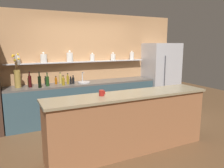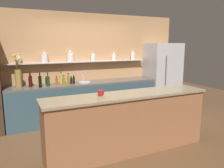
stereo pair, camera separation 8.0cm
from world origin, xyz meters
name	(u,v)px [view 1 (the left image)]	position (x,y,z in m)	size (l,w,h in m)	color
ground_plane	(112,136)	(0.00, 0.00, 0.00)	(12.00, 12.00, 0.00)	brown
back_wall_unit	(85,65)	(0.00, 1.60, 1.30)	(5.20, 0.28, 2.60)	tan
back_counter_unit	(85,101)	(-0.14, 1.24, 0.46)	(3.61, 0.62, 0.92)	#334C56
island_counter	(129,122)	(0.00, -0.66, 0.51)	(2.89, 0.61, 1.02)	#99603D
refrigerator	(161,76)	(2.14, 1.20, 0.93)	(0.91, 0.73, 1.87)	#B7B7BC
flower_vase	(17,77)	(-1.63, 1.28, 1.15)	(0.16, 0.14, 0.73)	olive
sink_fixture	(84,82)	(-0.16, 1.25, 0.94)	(0.29, 0.29, 0.25)	#B7B7BC
bottle_sauce_0	(30,82)	(-1.37, 1.41, 0.99)	(0.06, 0.06, 0.18)	maroon
bottle_sauce_1	(56,81)	(-0.81, 1.31, 1.00)	(0.05, 0.05, 0.19)	#9E4C0A
bottle_wine_2	(30,81)	(-1.39, 1.19, 1.05)	(0.07, 0.07, 0.34)	#380C0C
bottle_wine_3	(47,81)	(-1.03, 1.17, 1.03)	(0.08, 0.08, 0.30)	#193814
bottle_sauce_4	(71,81)	(-0.50, 1.18, 0.99)	(0.05, 0.05, 0.18)	black
bottle_spirit_5	(60,79)	(-0.69, 1.39, 1.03)	(0.07, 0.07, 0.26)	tan
bottle_wine_6	(40,82)	(-1.21, 1.06, 1.05)	(0.07, 0.07, 0.34)	black
bottle_sauce_7	(46,81)	(-1.03, 1.38, 1.00)	(0.05, 0.05, 0.20)	black
bottle_oil_8	(63,81)	(-0.69, 1.10, 1.01)	(0.07, 0.07, 0.23)	olive
bottle_sauce_9	(73,80)	(-0.43, 1.21, 1.00)	(0.06, 0.06, 0.20)	black
bottle_oil_10	(68,80)	(-0.56, 1.21, 1.02)	(0.06, 0.06, 0.25)	olive
bottle_wine_11	(29,82)	(-1.39, 1.30, 1.02)	(0.07, 0.07, 0.28)	#193814
coffee_mug	(102,93)	(-0.48, -0.60, 1.07)	(0.11, 0.09, 0.09)	maroon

